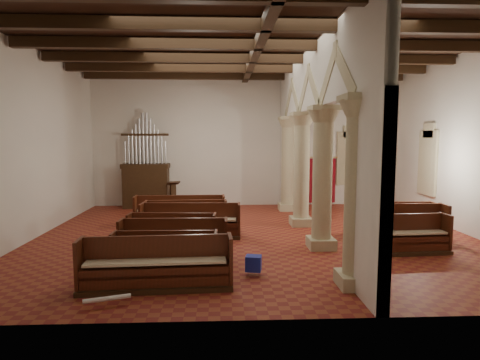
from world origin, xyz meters
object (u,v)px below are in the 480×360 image
(nave_pew_0, at_px, (157,272))
(aisle_pew_0, at_px, (414,240))
(pipe_organ, at_px, (146,178))
(processional_banner, at_px, (367,188))
(lectern, at_px, (173,197))

(nave_pew_0, height_order, aisle_pew_0, nave_pew_0)
(pipe_organ, height_order, nave_pew_0, pipe_organ)
(pipe_organ, bearing_deg, processional_banner, -0.03)
(processional_banner, relative_size, nave_pew_0, 0.84)
(pipe_organ, xyz_separation_m, processional_banner, (10.17, -0.01, -0.53))
(nave_pew_0, bearing_deg, lectern, 91.74)
(pipe_organ, relative_size, lectern, 3.44)
(processional_banner, xyz_separation_m, aisle_pew_0, (-1.39, -7.56, -0.48))
(pipe_organ, height_order, lectern, pipe_organ)
(processional_banner, xyz_separation_m, nave_pew_0, (-8.11, -9.92, -0.48))
(lectern, height_order, processional_banner, processional_banner)
(aisle_pew_0, bearing_deg, pipe_organ, 135.70)
(pipe_organ, bearing_deg, aisle_pew_0, -40.76)
(lectern, height_order, aisle_pew_0, lectern)
(pipe_organ, bearing_deg, lectern, -21.57)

